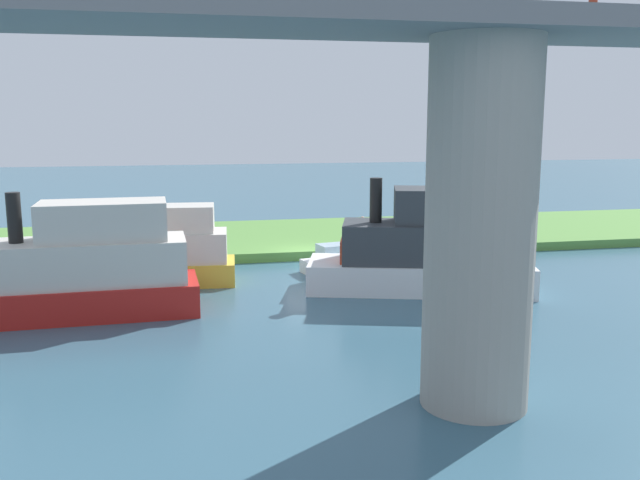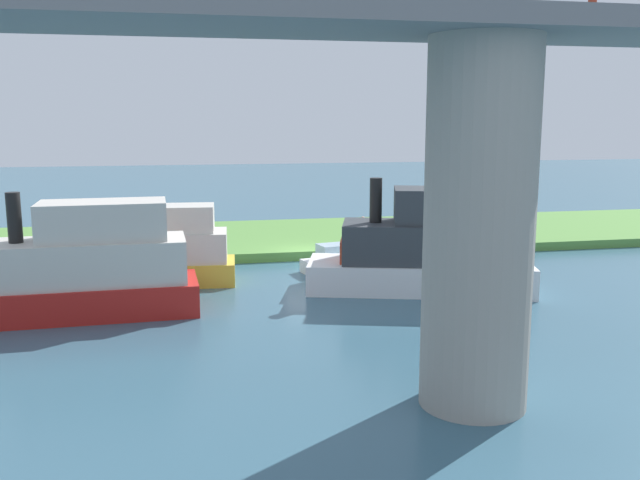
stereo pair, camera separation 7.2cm
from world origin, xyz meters
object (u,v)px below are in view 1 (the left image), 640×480
Objects in this scene: mooring_post at (379,241)px; skiff_small at (81,270)px; pontoon_yellow at (478,252)px; houseboat_blue at (342,262)px; motorboat_red at (427,250)px; riverboat_paddlewheel at (155,252)px; bridge_pylon at (480,228)px; person_on_bank at (363,228)px.

skiff_small is at bearing 31.55° from mooring_post.
mooring_post is 0.15× the size of pontoon_yellow.
skiff_small is 12.88m from houseboat_blue.
skiff_small is at bearing 3.88° from motorboat_red.
skiff_small is (2.63, 4.70, 0.32)m from riverboat_paddlewheel.
skiff_small reaches higher than houseboat_blue.
bridge_pylon is 16.95m from houseboat_blue.
person_on_bank reaches higher than houseboat_blue.
riverboat_paddlewheel is 1.80× the size of houseboat_blue.
motorboat_red is 2.32× the size of houseboat_blue.
person_on_bank is 0.14× the size of motorboat_red.
mooring_post is at bearing -130.51° from houseboat_blue.
person_on_bank is 0.18× the size of riverboat_paddlewheel.
person_on_bank is 13.27m from riverboat_paddlewheel.
person_on_bank is at bearing -81.84° from mooring_post.
riverboat_paddlewheel is 5.39m from skiff_small.
bridge_pylon is 2.15× the size of houseboat_blue.
houseboat_blue is (2.76, -4.50, -1.33)m from motorboat_red.
riverboat_paddlewheel is at bearing 5.00° from pontoon_yellow.
motorboat_red reaches higher than mooring_post.
mooring_post is (-0.33, 2.27, -0.35)m from person_on_bank.
person_on_bank is 0.32× the size of houseboat_blue.
mooring_post is at bearing -91.27° from motorboat_red.
riverboat_paddlewheel is 16.59m from pontoon_yellow.
bridge_pylon is 1.00× the size of skiff_small.
riverboat_paddlewheel is at bearing 19.53° from mooring_post.
motorboat_red is 2.17× the size of pontoon_yellow.
pontoon_yellow is at bearing -175.00° from riverboat_paddlewheel.
motorboat_red is at bearing -176.12° from skiff_small.
skiff_small is (11.23, -10.93, -2.96)m from bridge_pylon.
riverboat_paddlewheel is at bearing 29.30° from person_on_bank.
skiff_small is 2.02× the size of pontoon_yellow.
person_on_bank is 1.96× the size of mooring_post.
riverboat_paddlewheel reaches higher than person_on_bank.
mooring_post is at bearing -31.03° from pontoon_yellow.
motorboat_red is at bearing -104.67° from bridge_pylon.
bridge_pylon is 20.49m from mooring_post.
bridge_pylon reaches higher than person_on_bank.
riverboat_paddlewheel reaches higher than pontoon_yellow.
pontoon_yellow reaches higher than houseboat_blue.
mooring_post is 0.07× the size of motorboat_red.
pontoon_yellow is at bearing -174.96° from houseboat_blue.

